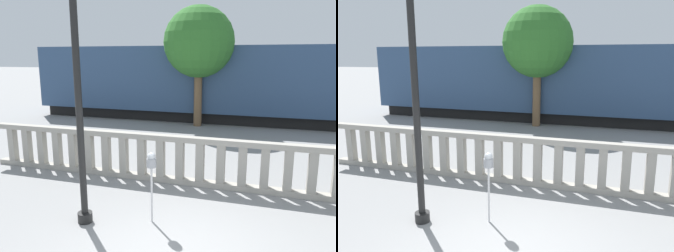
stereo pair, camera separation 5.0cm
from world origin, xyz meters
The scene contains 5 objects.
balustrade centered at (0.00, 3.30, 0.63)m, with size 12.95×0.24×1.26m.
lamppost centered at (-2.05, 0.77, 3.68)m, with size 0.38×0.38×6.18m.
parking_meter centered at (-0.78, 1.16, 1.18)m, with size 0.19×0.19×1.44m.
train_near centered at (3.86, 12.17, 1.95)m, with size 28.91×2.85×4.33m.
tree_left centered at (-1.88, 10.51, 3.85)m, with size 3.22×3.22×5.48m.
Camera 1 is at (1.30, -4.47, 3.23)m, focal length 35.00 mm.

